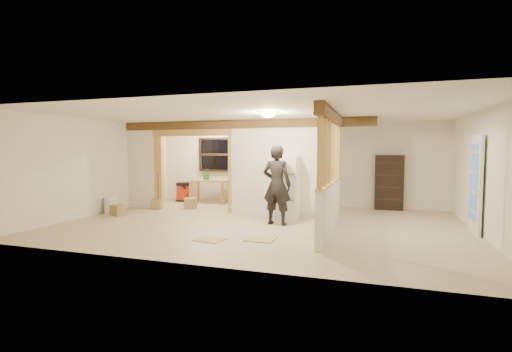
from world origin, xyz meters
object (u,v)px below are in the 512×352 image
(refrigerator, at_px, (286,188))
(shop_vac, at_px, (183,192))
(bookshelf, at_px, (389,183))
(work_table, at_px, (210,191))
(woman, at_px, (277,185))

(refrigerator, relative_size, shop_vac, 2.41)
(shop_vac, height_order, bookshelf, bookshelf)
(work_table, relative_size, bookshelf, 0.76)
(bookshelf, bearing_deg, refrigerator, -138.20)
(refrigerator, bearing_deg, shop_vac, 153.58)
(refrigerator, bearing_deg, woman, -91.05)
(work_table, bearing_deg, bookshelf, -8.63)
(work_table, relative_size, shop_vac, 1.85)
(work_table, bearing_deg, woman, -54.62)
(shop_vac, xyz_separation_m, bookshelf, (6.47, 0.23, 0.46))
(refrigerator, distance_m, shop_vac, 4.48)
(shop_vac, bearing_deg, work_table, -4.70)
(refrigerator, height_order, bookshelf, bookshelf)
(refrigerator, bearing_deg, work_table, 147.29)
(woman, distance_m, shop_vac, 4.90)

